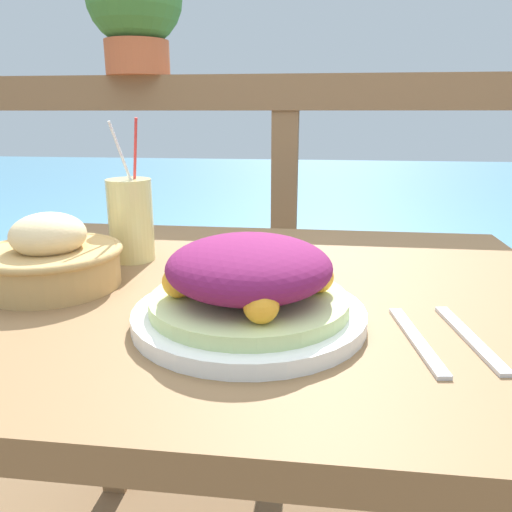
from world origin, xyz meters
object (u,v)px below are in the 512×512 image
object	(u,v)px
potted_plant	(134,5)
bread_basket	(51,258)
salad_plate	(249,287)
drink_glass	(131,220)

from	to	relation	value
potted_plant	bread_basket	bearing A→B (deg)	-82.60
salad_plate	drink_glass	world-z (taller)	drink_glass
salad_plate	drink_glass	bearing A→B (deg)	134.18
salad_plate	potted_plant	world-z (taller)	potted_plant
salad_plate	bread_basket	bearing A→B (deg)	162.60
drink_glass	bread_basket	world-z (taller)	drink_glass
salad_plate	drink_glass	distance (m)	0.36
drink_glass	potted_plant	xyz separation A→B (m)	(-0.16, 0.54, 0.45)
bread_basket	drink_glass	bearing A→B (deg)	65.86
salad_plate	bread_basket	size ratio (longest dim) A/B	1.38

